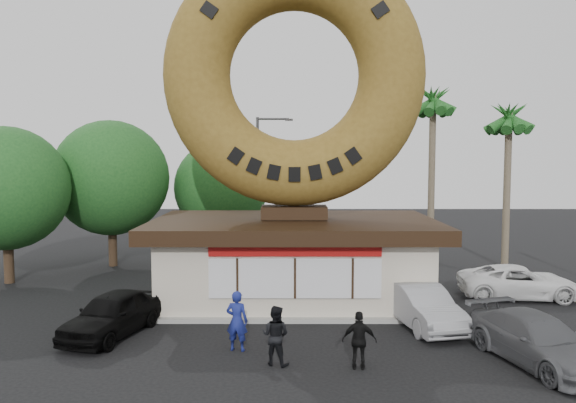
# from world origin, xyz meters

# --- Properties ---
(ground) EXTENTS (90.00, 90.00, 0.00)m
(ground) POSITION_xyz_m (0.00, 0.00, 0.00)
(ground) COLOR black
(ground) RESTS_ON ground
(donut_shop) EXTENTS (11.20, 7.20, 3.80)m
(donut_shop) POSITION_xyz_m (0.00, 5.98, 1.77)
(donut_shop) COLOR beige
(donut_shop) RESTS_ON ground
(giant_donut) EXTENTS (10.24, 2.61, 10.24)m
(giant_donut) POSITION_xyz_m (0.00, 6.00, 8.92)
(giant_donut) COLOR olive
(giant_donut) RESTS_ON donut_shop
(tree_west) EXTENTS (6.00, 6.00, 7.65)m
(tree_west) POSITION_xyz_m (-9.50, 13.00, 4.64)
(tree_west) COLOR #473321
(tree_west) RESTS_ON ground
(tree_mid) EXTENTS (5.20, 5.20, 6.63)m
(tree_mid) POSITION_xyz_m (-4.00, 15.00, 4.02)
(tree_mid) COLOR #473321
(tree_mid) RESTS_ON ground
(tree_far) EXTENTS (5.60, 5.60, 7.14)m
(tree_far) POSITION_xyz_m (-13.00, 9.00, 4.33)
(tree_far) COLOR #473321
(tree_far) RESTS_ON ground
(palm_near) EXTENTS (2.60, 2.60, 9.75)m
(palm_near) POSITION_xyz_m (7.50, 14.00, 8.41)
(palm_near) COLOR #726651
(palm_near) RESTS_ON ground
(palm_far) EXTENTS (2.60, 2.60, 8.75)m
(palm_far) POSITION_xyz_m (11.00, 12.50, 7.48)
(palm_far) COLOR #726651
(palm_far) RESTS_ON ground
(street_lamp) EXTENTS (2.11, 0.20, 8.00)m
(street_lamp) POSITION_xyz_m (-1.86, 16.00, 4.48)
(street_lamp) COLOR #59595E
(street_lamp) RESTS_ON ground
(person_left) EXTENTS (0.74, 0.56, 1.81)m
(person_left) POSITION_xyz_m (-1.76, 0.05, 0.90)
(person_left) COLOR navy
(person_left) RESTS_ON ground
(person_center) EXTENTS (0.99, 0.89, 1.66)m
(person_center) POSITION_xyz_m (-0.59, -1.08, 0.83)
(person_center) COLOR black
(person_center) RESTS_ON ground
(person_right) EXTENTS (0.97, 0.49, 1.59)m
(person_right) POSITION_xyz_m (1.70, -1.40, 0.80)
(person_right) COLOR black
(person_right) RESTS_ON ground
(car_black) EXTENTS (2.77, 4.48, 1.43)m
(car_black) POSITION_xyz_m (-5.91, 1.44, 0.71)
(car_black) COLOR black
(car_black) RESTS_ON ground
(car_silver) EXTENTS (2.31, 4.47, 1.40)m
(car_silver) POSITION_xyz_m (4.32, 2.43, 0.70)
(car_silver) COLOR #9B9CA0
(car_silver) RESTS_ON ground
(car_grey) EXTENTS (3.09, 5.00, 1.35)m
(car_grey) POSITION_xyz_m (6.71, -1.01, 0.68)
(car_grey) COLOR #5C5D61
(car_grey) RESTS_ON ground
(car_white) EXTENTS (4.98, 2.63, 1.34)m
(car_white) POSITION_xyz_m (9.19, 6.23, 0.67)
(car_white) COLOR white
(car_white) RESTS_ON ground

